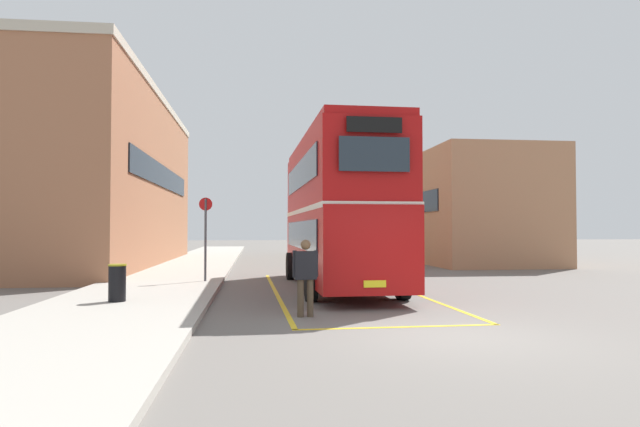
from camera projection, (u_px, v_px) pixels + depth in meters
ground_plane at (333, 272)px, 23.91m from camera, size 135.60×135.60×0.00m
sidewalk_left at (189, 268)px, 25.53m from camera, size 4.00×57.60×0.14m
brick_building_left at (112, 181)px, 27.62m from camera, size 5.22×20.51×8.63m
depot_building_right at (456, 210)px, 32.58m from camera, size 6.13×14.84×6.02m
double_decker_bus at (337, 209)px, 17.45m from camera, size 2.89×10.14×4.75m
single_deck_bus at (337, 232)px, 38.25m from camera, size 3.45×8.47×3.02m
pedestrian_boarding at (305, 272)px, 11.68m from camera, size 0.56×0.26×1.65m
litter_bin at (117, 283)px, 13.09m from camera, size 0.43×0.43×0.90m
bus_stop_sign at (205, 231)px, 18.28m from camera, size 0.44×0.13×2.80m
bay_marking_yellow at (348, 295)px, 15.51m from camera, size 4.36×12.17×0.01m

